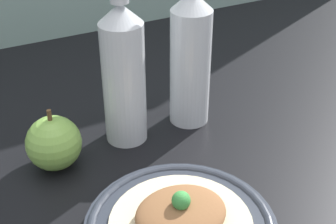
# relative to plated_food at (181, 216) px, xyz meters

# --- Properties ---
(ground_plane) EXTENTS (1.80, 1.10, 0.04)m
(ground_plane) POSITION_rel_plated_food_xyz_m (0.07, 0.11, -0.05)
(ground_plane) COLOR black
(plated_food) EXTENTS (0.16, 0.16, 0.05)m
(plated_food) POSITION_rel_plated_food_xyz_m (0.00, 0.00, 0.00)
(plated_food) COLOR beige
(plated_food) RESTS_ON plate
(cider_bottle_left) EXTENTS (0.06, 0.06, 0.28)m
(cider_bottle_left) POSITION_rel_plated_food_xyz_m (0.02, 0.21, 0.08)
(cider_bottle_left) COLOR silver
(cider_bottle_left) RESTS_ON ground_plane
(cider_bottle_right) EXTENTS (0.06, 0.06, 0.28)m
(cider_bottle_right) POSITION_rel_plated_food_xyz_m (0.13, 0.21, 0.08)
(cider_bottle_right) COLOR silver
(cider_bottle_right) RESTS_ON ground_plane
(apple) EXTENTS (0.08, 0.08, 0.09)m
(apple) POSITION_rel_plated_food_xyz_m (-0.09, 0.19, 0.01)
(apple) COLOR #84B74C
(apple) RESTS_ON ground_plane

